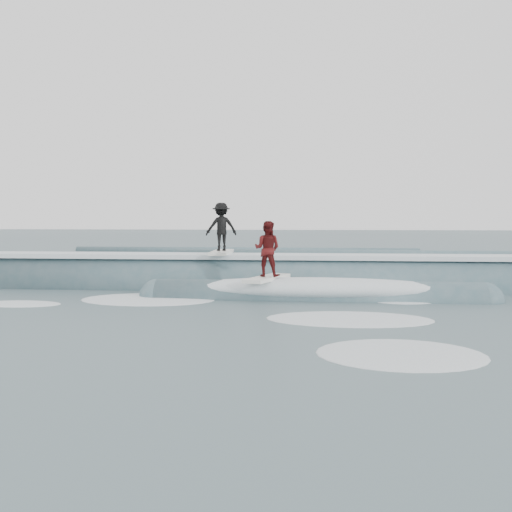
{
  "coord_description": "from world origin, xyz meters",
  "views": [
    {
      "loc": [
        1.6,
        -14.07,
        2.3
      ],
      "look_at": [
        0.0,
        2.86,
        1.1
      ],
      "focal_mm": 40.0,
      "sensor_mm": 36.0,
      "label": 1
    }
  ],
  "objects": [
    {
      "name": "surfer_black",
      "position": [
        -1.2,
        3.86,
        1.86
      ],
      "size": [
        1.12,
        2.01,
        1.63
      ],
      "color": "white",
      "rests_on": "ground"
    },
    {
      "name": "far_swells",
      "position": [
        -2.01,
        17.65,
        0.0
      ],
      "size": [
        37.49,
        8.65,
        0.8
      ],
      "color": "#3C5C66",
      "rests_on": "ground"
    },
    {
      "name": "ground",
      "position": [
        0.0,
        0.0,
        0.0
      ],
      "size": [
        160.0,
        160.0,
        0.0
      ],
      "primitive_type": "plane",
      "color": "#3F545C",
      "rests_on": "ground"
    },
    {
      "name": "whitewater",
      "position": [
        0.38,
        -0.45,
        0.0
      ],
      "size": [
        12.48,
        8.31,
        0.1
      ],
      "color": "white",
      "rests_on": "ground"
    },
    {
      "name": "breaking_wave",
      "position": [
        0.32,
        3.48,
        0.05
      ],
      "size": [
        20.25,
        3.8,
        2.04
      ],
      "color": "#3C5C66",
      "rests_on": "ground"
    },
    {
      "name": "surfer_red",
      "position": [
        0.43,
        1.66,
        1.27
      ],
      "size": [
        1.23,
        2.06,
        1.64
      ],
      "color": "white",
      "rests_on": "ground"
    }
  ]
}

